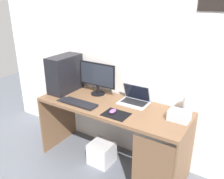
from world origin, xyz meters
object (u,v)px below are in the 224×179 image
Objects in this scene: pc_tower at (65,74)px; subwoofer at (102,153)px; cell_phone at (63,99)px; monitor at (97,77)px; keyboard at (79,103)px; laptop at (135,99)px; mouse_left at (113,111)px; speaker at (187,106)px; projector at (179,116)px.

pc_tower is 1.68× the size of subwoofer.
monitor is at bearing 55.26° from cell_phone.
cell_phone is at bearing -179.01° from keyboard.
laptop is 0.35m from mouse_left.
subwoofer is at bearing 30.52° from keyboard.
pc_tower is 0.36m from cell_phone.
pc_tower is 0.91× the size of monitor.
pc_tower is 0.92m from laptop.
laptop is at bearing 1.75° from monitor.
speaker reaches higher than keyboard.
projector is at bearing 19.16° from mouse_left.
laptop is at bearing 36.01° from keyboard.
speaker is 1.45× the size of cell_phone.
pc_tower is 1.40× the size of laptop.
speaker is 0.72× the size of subwoofer.
monitor is 1.05m from projector.
monitor is at bearing -178.25° from laptop.
projector is 0.76× the size of subwoofer.
cell_phone is at bearing -169.48° from projector.
mouse_left is 0.70m from subwoofer.
speaker reaches higher than projector.
speaker is 0.17m from projector.
cell_phone is 0.49× the size of subwoofer.
cell_phone is at bearing -162.95° from speaker.
cell_phone is at bearing -177.91° from mouse_left.
laptop reaches higher than projector.
mouse_left is at bearing 2.09° from cell_phone.
monitor reaches higher than subwoofer.
cell_phone is (-1.29, -0.40, -0.09)m from speaker.
projector reaches higher than subwoofer.
mouse_left reaches higher than cell_phone.
laptop is at bearing 26.34° from cell_phone.
projector is (0.54, -0.13, 0.01)m from laptop.
keyboard is at bearing -143.99° from laptop.
laptop is 0.82m from cell_phone.
subwoofer is (-0.85, -0.27, -0.73)m from speaker.
monitor is 1.06m from speaker.
mouse_left reaches higher than subwoofer.
keyboard is (-0.49, -0.36, -0.03)m from laptop.
pc_tower is at bearing -179.86° from projector.
keyboard is (-1.05, -0.39, -0.08)m from speaker.
laptop is 0.56m from speaker.
pc_tower is 2.35× the size of speaker.
laptop reaches higher than keyboard.
keyboard is 0.24m from cell_phone.
laptop is at bearing 166.77° from projector.
monitor is at bearing 16.04° from pc_tower.
speaker reaches higher than mouse_left.
pc_tower reaches higher than keyboard.
keyboard is at bearing -29.81° from pc_tower.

